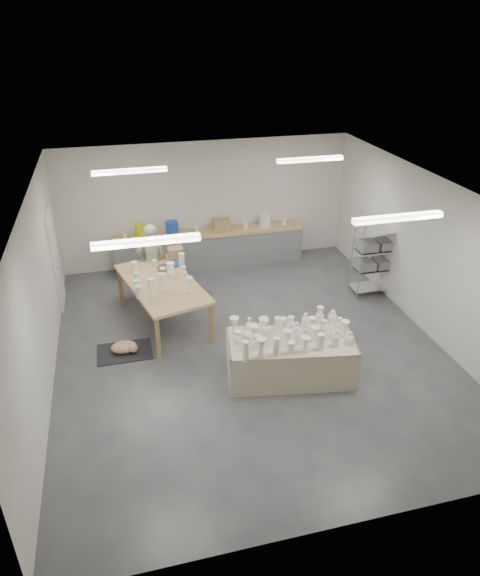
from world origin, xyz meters
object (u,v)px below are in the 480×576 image
object	(u,v)px
work_table	(163,281)
red_stool	(153,280)
potter	(152,262)
drying_table	(290,356)

from	to	relation	value
work_table	red_stool	world-z (taller)	work_table
potter	red_stool	size ratio (longest dim) A/B	3.58
drying_table	potter	distance (m)	3.92
work_table	red_stool	size ratio (longest dim) A/B	5.45
drying_table	work_table	bearing A→B (deg)	137.29
red_stool	work_table	bearing A→B (deg)	-85.02
work_table	potter	bearing A→B (deg)	82.21
drying_table	work_table	size ratio (longest dim) A/B	0.86
drying_table	potter	size ratio (longest dim) A/B	1.31
drying_table	work_table	world-z (taller)	work_table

